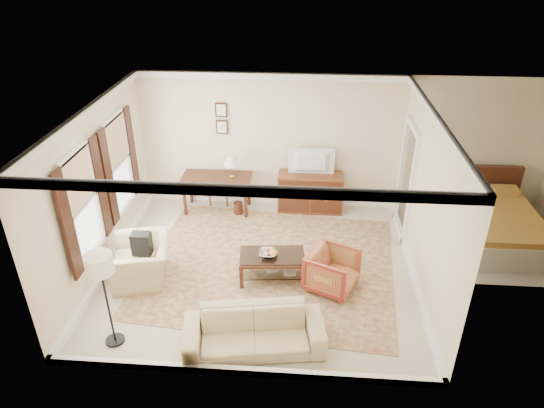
# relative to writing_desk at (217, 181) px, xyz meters

# --- Properties ---
(room_shell) EXTENTS (5.51, 5.01, 2.91)m
(room_shell) POSITION_rel_writing_desk_xyz_m (1.12, -2.04, 1.78)
(room_shell) COLOR beige
(room_shell) RESTS_ON ground
(annex_bedroom) EXTENTS (3.00, 2.70, 2.90)m
(annex_bedroom) POSITION_rel_writing_desk_xyz_m (5.61, -0.89, -0.35)
(annex_bedroom) COLOR beige
(annex_bedroom) RESTS_ON ground
(window_front) EXTENTS (0.12, 1.56, 1.80)m
(window_front) POSITION_rel_writing_desk_xyz_m (-1.58, -2.74, 0.86)
(window_front) COLOR #CCB284
(window_front) RESTS_ON room_shell
(window_rear) EXTENTS (0.12, 1.56, 1.80)m
(window_rear) POSITION_rel_writing_desk_xyz_m (-1.58, -1.14, 0.86)
(window_rear) COLOR #CCB284
(window_rear) RESTS_ON room_shell
(doorway) EXTENTS (0.10, 1.12, 2.25)m
(doorway) POSITION_rel_writing_desk_xyz_m (3.83, -0.54, 0.39)
(doorway) COLOR white
(doorway) RESTS_ON room_shell
(rug) EXTENTS (4.73, 4.17, 0.01)m
(rug) POSITION_rel_writing_desk_xyz_m (1.28, -1.94, -0.68)
(rug) COLOR maroon
(rug) RESTS_ON room_shell
(writing_desk) EXTENTS (1.46, 0.73, 0.80)m
(writing_desk) POSITION_rel_writing_desk_xyz_m (0.00, 0.00, 0.00)
(writing_desk) COLOR #3D1C11
(writing_desk) RESTS_ON room_shell
(desk_chair) EXTENTS (0.50, 0.50, 1.05)m
(desk_chair) POSITION_rel_writing_desk_xyz_m (-0.01, 0.35, -0.16)
(desk_chair) COLOR brown
(desk_chair) RESTS_ON room_shell
(desk_lamp) EXTENTS (0.32, 0.32, 0.50)m
(desk_lamp) POSITION_rel_writing_desk_xyz_m (0.33, 0.00, 0.36)
(desk_lamp) COLOR silver
(desk_lamp) RESTS_ON writing_desk
(framed_prints) EXTENTS (0.25, 0.04, 0.68)m
(framed_prints) POSITION_rel_writing_desk_xyz_m (0.10, 0.43, 1.25)
(framed_prints) COLOR #3D1C11
(framed_prints) RESTS_ON room_shell
(sideboard) EXTENTS (1.37, 0.53, 0.85)m
(sideboard) POSITION_rel_writing_desk_xyz_m (2.00, 0.17, -0.26)
(sideboard) COLOR brown
(sideboard) RESTS_ON room_shell
(tv) EXTENTS (0.92, 0.53, 0.12)m
(tv) POSITION_rel_writing_desk_xyz_m (2.00, 0.15, 0.62)
(tv) COLOR black
(tv) RESTS_ON sideboard
(coffee_table) EXTENTS (1.16, 0.75, 0.47)m
(coffee_table) POSITION_rel_writing_desk_xyz_m (1.36, -2.31, -0.33)
(coffee_table) COLOR #3D1C11
(coffee_table) RESTS_ON room_shell
(fruit_bowl) EXTENTS (0.42, 0.42, 0.10)m
(fruit_bowl) POSITION_rel_writing_desk_xyz_m (1.29, -2.33, -0.16)
(fruit_bowl) COLOR silver
(fruit_bowl) RESTS_ON coffee_table
(book_a) EXTENTS (0.28, 0.10, 0.38)m
(book_a) POSITION_rel_writing_desk_xyz_m (1.24, -2.29, -0.50)
(book_a) COLOR brown
(book_a) RESTS_ON coffee_table
(book_b) EXTENTS (0.28, 0.04, 0.38)m
(book_b) POSITION_rel_writing_desk_xyz_m (1.57, -2.34, -0.51)
(book_b) COLOR brown
(book_b) RESTS_ON coffee_table
(striped_armchair) EXTENTS (0.97, 0.99, 0.79)m
(striped_armchair) POSITION_rel_writing_desk_xyz_m (2.39, -2.52, -0.29)
(striped_armchair) COLOR maroon
(striped_armchair) RESTS_ON room_shell
(club_armchair) EXTENTS (0.93, 1.22, 0.95)m
(club_armchair) POSITION_rel_writing_desk_xyz_m (-0.89, -2.49, -0.21)
(club_armchair) COLOR #C4B184
(club_armchair) RESTS_ON room_shell
(backpack) EXTENTS (0.24, 0.34, 0.40)m
(backpack) POSITION_rel_writing_desk_xyz_m (-0.85, -2.46, 0.04)
(backpack) COLOR black
(backpack) RESTS_ON club_armchair
(sofa) EXTENTS (2.07, 0.90, 0.78)m
(sofa) POSITION_rel_writing_desk_xyz_m (1.23, -3.97, -0.29)
(sofa) COLOR #C4B184
(sofa) RESTS_ON room_shell
(floor_lamp) EXTENTS (0.38, 0.38, 1.54)m
(floor_lamp) POSITION_rel_writing_desk_xyz_m (-0.83, -4.03, 0.60)
(floor_lamp) COLOR black
(floor_lamp) RESTS_ON room_shell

